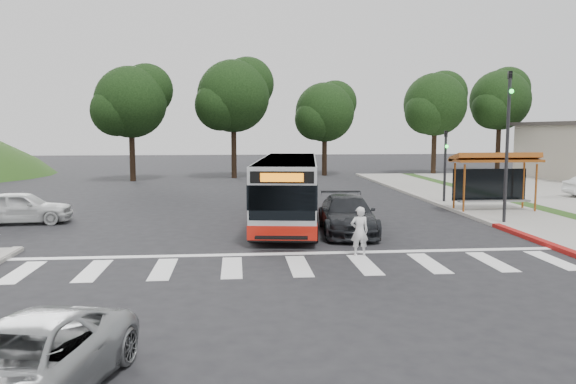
{
  "coord_description": "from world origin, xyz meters",
  "views": [
    {
      "loc": [
        -1.85,
        -21.33,
        4.07
      ],
      "look_at": [
        0.2,
        0.7,
        1.6
      ],
      "focal_mm": 35.0,
      "sensor_mm": 36.0,
      "label": 1
    }
  ],
  "objects": [
    {
      "name": "curb_east_red",
      "position": [
        9.0,
        -2.0,
        0.08
      ],
      "size": [
        0.32,
        6.0,
        0.15
      ],
      "primitive_type": "cube",
      "color": "maroon",
      "rests_on": "ground"
    },
    {
      "name": "traffic_signal_ne_tall",
      "position": [
        9.6,
        1.49,
        3.88
      ],
      "size": [
        0.18,
        0.37,
        6.5
      ],
      "color": "black",
      "rests_on": "ground"
    },
    {
      "name": "silver_suv_south",
      "position": [
        -5.02,
        -13.1,
        0.62
      ],
      "size": [
        2.97,
        4.78,
        1.23
      ],
      "primitive_type": "imported",
      "rotation": [
        0.0,
        0.0,
        -0.22
      ],
      "color": "#999C9E",
      "rests_on": "ground"
    },
    {
      "name": "sidewalk_east",
      "position": [
        11.0,
        8.0,
        0.06
      ],
      "size": [
        4.0,
        40.0,
        0.12
      ],
      "primitive_type": "cube",
      "color": "gray",
      "rests_on": "ground"
    },
    {
      "name": "curb_east",
      "position": [
        9.0,
        8.0,
        0.07
      ],
      "size": [
        0.3,
        40.0,
        0.15
      ],
      "primitive_type": "cube",
      "color": "#9E9991",
      "rests_on": "ground"
    },
    {
      "name": "tree_north_c",
      "position": [
        -9.92,
        24.06,
        6.29
      ],
      "size": [
        6.16,
        5.74,
        9.3
      ],
      "color": "black",
      "rests_on": "ground"
    },
    {
      "name": "transit_bus",
      "position": [
        0.41,
        2.77,
        1.41
      ],
      "size": [
        3.78,
        11.11,
        2.81
      ],
      "primitive_type": null,
      "rotation": [
        0.0,
        0.0,
        -0.13
      ],
      "color": "silver",
      "rests_on": "ground"
    },
    {
      "name": "bus_shelter",
      "position": [
        10.8,
        5.1,
        2.35
      ],
      "size": [
        4.2,
        1.6,
        2.86
      ],
      "color": "#904818",
      "rests_on": "sidewalk_east"
    },
    {
      "name": "pedestrian",
      "position": [
        2.1,
        -3.78,
        0.8
      ],
      "size": [
        0.59,
        0.39,
        1.6
      ],
      "primitive_type": "imported",
      "rotation": [
        0.0,
        0.0,
        3.16
      ],
      "color": "silver",
      "rests_on": "ground"
    },
    {
      "name": "tree_ne_b",
      "position": [
        23.08,
        30.06,
        6.92
      ],
      "size": [
        6.16,
        5.74,
        10.02
      ],
      "color": "black",
      "rests_on": "ground"
    },
    {
      "name": "tree_ne_a",
      "position": [
        16.08,
        28.06,
        6.39
      ],
      "size": [
        6.16,
        5.74,
        9.3
      ],
      "color": "black",
      "rests_on": "parking_lot"
    },
    {
      "name": "tree_north_a",
      "position": [
        -1.92,
        26.07,
        6.92
      ],
      "size": [
        6.6,
        6.15,
        10.17
      ],
      "color": "black",
      "rests_on": "ground"
    },
    {
      "name": "tree_north_b",
      "position": [
        6.07,
        28.06,
        5.66
      ],
      "size": [
        5.72,
        5.33,
        8.43
      ],
      "color": "black",
      "rests_on": "ground"
    },
    {
      "name": "crosswalk_ladder",
      "position": [
        0.0,
        -5.0,
        0.01
      ],
      "size": [
        18.0,
        2.6,
        0.01
      ],
      "primitive_type": "cube",
      "color": "silver",
      "rests_on": "ground"
    },
    {
      "name": "dark_sedan",
      "position": [
        2.5,
        0.21,
        0.73
      ],
      "size": [
        2.43,
        5.19,
        1.47
      ],
      "primitive_type": "imported",
      "rotation": [
        0.0,
        0.0,
        -0.08
      ],
      "color": "black",
      "rests_on": "ground"
    },
    {
      "name": "ground",
      "position": [
        0.0,
        0.0,
        0.0
      ],
      "size": [
        140.0,
        140.0,
        0.0
      ],
      "primitive_type": "plane",
      "color": "black",
      "rests_on": "ground"
    },
    {
      "name": "traffic_signal_ne_short",
      "position": [
        9.6,
        8.49,
        2.48
      ],
      "size": [
        0.18,
        0.37,
        4.0
      ],
      "color": "black",
      "rests_on": "ground"
    },
    {
      "name": "west_car_white",
      "position": [
        -11.13,
        3.73,
        0.71
      ],
      "size": [
        4.3,
        2.02,
        1.42
      ],
      "primitive_type": "imported",
      "rotation": [
        0.0,
        0.0,
        1.65
      ],
      "color": "silver",
      "rests_on": "ground"
    }
  ]
}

